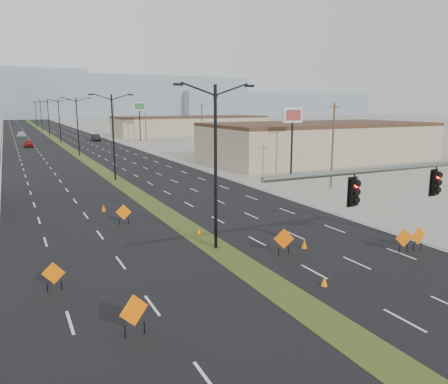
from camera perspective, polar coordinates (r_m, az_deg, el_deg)
name	(u,v)px	position (r m, az deg, el deg)	size (l,w,h in m)	color
ground	(349,338)	(18.41, 15.96, -17.82)	(600.00, 600.00, 0.00)	gray
road_surface	(59,142)	(112.57, -20.72, 6.12)	(25.00, 400.00, 0.02)	black
median_strip	(59,142)	(112.57, -20.72, 6.12)	(2.00, 400.00, 0.04)	#334819
building_se_near	(318,143)	(72.72, 12.21, 6.29)	(36.00, 18.00, 5.50)	tan
building_se_far	(190,126)	(131.38, -4.42, 8.55)	(44.00, 16.00, 5.00)	tan
mesa_center	(87,97)	(315.88, -17.43, 11.78)	(220.00, 50.00, 28.00)	gray
mesa_east	(271,104)	(357.14, 6.10, 11.31)	(160.00, 50.00, 18.00)	gray
streetlight_0	(216,162)	(26.39, -1.11, 3.90)	(5.15, 0.24, 10.02)	black
streetlight_1	(113,134)	(52.97, -14.27, 7.30)	(5.15, 0.24, 10.02)	black
streetlight_2	(78,125)	(80.52, -18.58, 8.33)	(5.15, 0.24, 10.02)	black
streetlight_3	(59,120)	(108.30, -20.70, 8.82)	(5.15, 0.24, 10.02)	black
streetlight_4	(48,117)	(136.17, -21.96, 9.10)	(5.15, 0.24, 10.02)	black
streetlight_5	(41,115)	(164.08, -22.78, 9.29)	(5.15, 0.24, 10.02)	black
streetlight_6	(36,113)	(192.02, -23.37, 9.42)	(5.15, 0.24, 10.02)	black
utility_pole_0	(333,144)	(48.30, 14.01, 6.07)	(1.60, 0.20, 9.00)	#4C3823
utility_pole_1	(202,128)	(78.26, -2.90, 8.28)	(1.60, 0.20, 9.00)	#4C3823
utility_pole_2	(146,122)	(111.21, -10.21, 9.03)	(1.60, 0.20, 9.00)	#4C3823
utility_pole_3	(114,118)	(145.12, -14.16, 9.37)	(1.60, 0.20, 9.00)	#4C3823
car_left	(28,144)	(101.67, -24.17, 5.79)	(1.73, 4.31, 1.47)	maroon
car_mid	(96,138)	(113.72, -16.36, 6.84)	(1.71, 4.89, 1.61)	black
car_far	(21,135)	(131.90, -24.95, 6.80)	(2.17, 5.34, 1.55)	#B2B7BC
construction_sign_0	(53,274)	(22.79, -21.38, -9.99)	(1.06, 0.35, 1.46)	#E76504
construction_sign_1	(134,312)	(17.72, -11.67, -15.07)	(1.24, 0.49, 1.74)	#FF6605
construction_sign_2	(124,213)	(33.43, -12.98, -2.67)	(1.08, 0.50, 1.55)	#FF6C05
construction_sign_3	(284,240)	(26.29, 7.83, -6.19)	(1.16, 0.48, 1.64)	#ED5604
construction_sign_4	(404,239)	(28.61, 22.46, -5.67)	(1.11, 0.35, 1.52)	#E15B04
construction_sign_5	(418,237)	(29.39, 24.04, -5.33)	(1.16, 0.07, 1.54)	#D56004
cone_0	(324,281)	(22.58, 12.98, -11.28)	(0.32, 0.32, 0.53)	orange
cone_1	(304,244)	(27.89, 10.46, -6.67)	(0.36, 0.36, 0.60)	#FF6605
cone_2	(199,231)	(30.30, -3.27, -5.11)	(0.32, 0.32, 0.53)	orange
cone_3	(104,208)	(38.09, -15.46, -2.01)	(0.37, 0.37, 0.62)	#E46204
pole_sign_east_near	(293,121)	(55.10, 8.94, 9.16)	(2.78, 0.48, 8.49)	black
pole_sign_east_far	(139,109)	(110.64, -11.00, 10.55)	(2.99, 1.45, 9.44)	black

